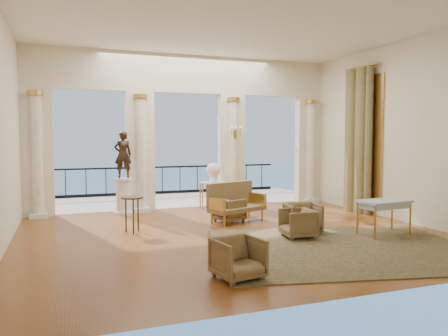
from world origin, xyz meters
name	(u,v)px	position (x,y,z in m)	size (l,w,h in m)	color
floor	(235,235)	(0.00, 0.00, 0.00)	(9.00, 9.00, 0.00)	#46230B
room_walls	(257,96)	(0.00, -1.12, 2.88)	(9.00, 9.00, 9.00)	#EBE4C5
arcade	(187,121)	(0.00, 3.82, 2.58)	(9.00, 0.56, 4.50)	beige
terrace	(172,201)	(0.00, 5.80, -0.05)	(10.00, 3.60, 0.10)	#A89C8A
balustrade	(162,183)	(0.00, 7.40, 0.41)	(9.00, 0.06, 1.03)	black
palm_tree	(220,83)	(2.00, 6.60, 4.09)	(2.00, 2.00, 4.50)	#4C3823
sea	(89,191)	(0.00, 60.00, -6.00)	(160.00, 160.00, 0.00)	#2F5B95
curtain	(358,141)	(4.28, 1.50, 2.02)	(0.33, 1.40, 4.09)	brown
window_frame	(363,138)	(4.47, 1.50, 2.10)	(0.04, 1.60, 3.40)	gold
wall_sconce	(235,133)	(1.40, 3.51, 2.23)	(0.30, 0.11, 0.33)	gold
rug	(343,248)	(1.50, -1.80, 0.01)	(4.80, 3.73, 0.02)	#2D3419
armchair_a	(238,256)	(-1.04, -2.77, 0.34)	(0.66, 0.62, 0.68)	#493D1E
armchair_b	(303,217)	(1.47, -0.36, 0.37)	(0.71, 0.67, 0.73)	#493D1E
armchair_c	(298,222)	(1.14, -0.73, 0.33)	(0.65, 0.61, 0.67)	#493D1E
armchair_d	(230,208)	(0.42, 1.43, 0.33)	(0.64, 0.60, 0.66)	#493D1E
settee	(235,202)	(0.56, 1.42, 0.48)	(1.60, 1.11, 0.98)	#493D1E
game_table	(384,204)	(3.00, -1.15, 0.68)	(1.16, 0.71, 0.76)	#9DB7C2
pedestal	(124,197)	(-1.93, 3.43, 0.48)	(0.54, 0.54, 1.00)	silver
statue	(123,155)	(-1.93, 3.43, 1.64)	(0.47, 0.31, 1.28)	black
console_table	(213,186)	(0.71, 3.55, 0.66)	(0.90, 0.55, 0.80)	silver
urn	(213,171)	(0.71, 3.55, 1.11)	(0.42, 0.42, 0.55)	white
side_table	(132,202)	(-2.04, 1.01, 0.68)	(0.49, 0.49, 0.79)	black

